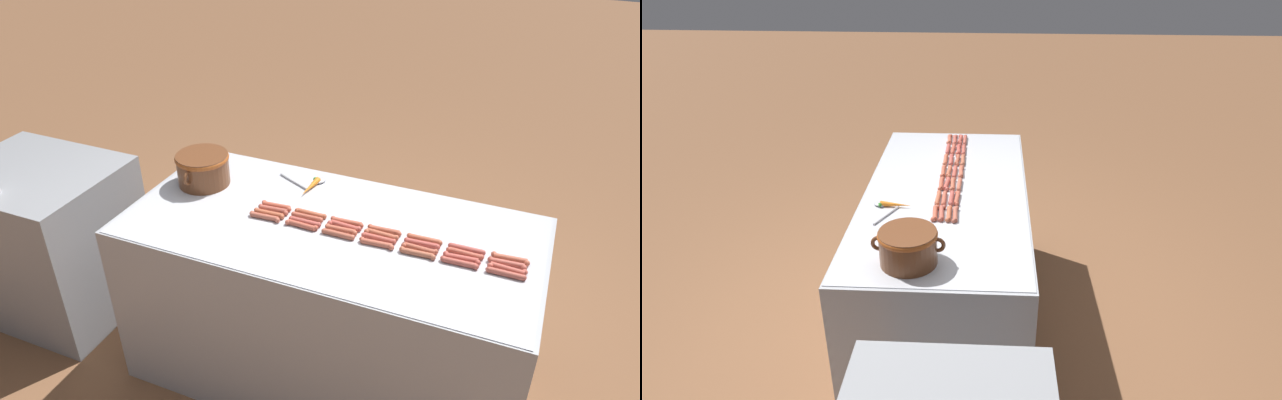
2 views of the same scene
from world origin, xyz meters
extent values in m
plane|color=brown|center=(0.00, 0.00, 0.00)|extent=(20.00, 20.00, 0.00)
cube|color=#ADAFB5|center=(0.00, 0.00, 0.46)|extent=(0.93, 1.91, 0.92)
cube|color=silver|center=(0.00, 0.00, 0.92)|extent=(0.91, 1.87, 0.00)
cylinder|color=#B05143|center=(-0.07, -0.79, 0.93)|extent=(0.03, 0.14, 0.03)
sphere|color=#B05143|center=(-0.07, -0.86, 0.93)|extent=(0.03, 0.03, 0.03)
sphere|color=#B05143|center=(-0.07, -0.72, 0.93)|extent=(0.03, 0.03, 0.03)
cylinder|color=#B35042|center=(-0.07, -0.60, 0.93)|extent=(0.03, 0.14, 0.03)
sphere|color=#B35042|center=(-0.07, -0.67, 0.93)|extent=(0.03, 0.03, 0.03)
sphere|color=#B35042|center=(-0.07, -0.54, 0.93)|extent=(0.03, 0.03, 0.03)
cylinder|color=#B25E42|center=(-0.08, -0.43, 0.93)|extent=(0.03, 0.14, 0.03)
sphere|color=#B25E42|center=(-0.08, -0.49, 0.93)|extent=(0.03, 0.03, 0.03)
sphere|color=#B25E42|center=(-0.07, -0.36, 0.93)|extent=(0.03, 0.03, 0.03)
cylinder|color=#BE5C45|center=(-0.07, -0.25, 0.93)|extent=(0.03, 0.14, 0.03)
sphere|color=#BE5C45|center=(-0.08, -0.31, 0.93)|extent=(0.03, 0.03, 0.03)
sphere|color=#BE5C45|center=(-0.07, -0.18, 0.93)|extent=(0.03, 0.03, 0.03)
cylinder|color=#B45942|center=(-0.07, -0.07, 0.93)|extent=(0.03, 0.14, 0.03)
sphere|color=#B45942|center=(-0.07, -0.13, 0.93)|extent=(0.03, 0.03, 0.03)
sphere|color=#B45942|center=(-0.07, 0.00, 0.93)|extent=(0.03, 0.03, 0.03)
cylinder|color=#BA5540|center=(-0.07, 0.11, 0.93)|extent=(0.03, 0.14, 0.03)
sphere|color=#BA5540|center=(-0.07, 0.04, 0.93)|extent=(0.03, 0.03, 0.03)
sphere|color=#BA5540|center=(-0.08, 0.18, 0.93)|extent=(0.03, 0.03, 0.03)
cylinder|color=#B25945|center=(-0.07, 0.30, 0.93)|extent=(0.03, 0.14, 0.03)
sphere|color=#B25945|center=(-0.08, 0.23, 0.93)|extent=(0.03, 0.03, 0.03)
sphere|color=#B25945|center=(-0.07, 0.37, 0.93)|extent=(0.03, 0.03, 0.03)
cylinder|color=#BC5244|center=(-0.04, -0.79, 0.93)|extent=(0.04, 0.14, 0.03)
sphere|color=#BC5244|center=(-0.03, -0.86, 0.93)|extent=(0.03, 0.03, 0.03)
sphere|color=#BC5244|center=(-0.04, -0.73, 0.93)|extent=(0.03, 0.03, 0.03)
cylinder|color=#BE4F44|center=(-0.04, -0.61, 0.93)|extent=(0.04, 0.14, 0.03)
sphere|color=#BE4F44|center=(-0.04, -0.67, 0.93)|extent=(0.03, 0.03, 0.03)
sphere|color=#BE4F44|center=(-0.03, -0.54, 0.93)|extent=(0.03, 0.03, 0.03)
cylinder|color=#B3553E|center=(-0.04, -0.43, 0.93)|extent=(0.03, 0.14, 0.03)
sphere|color=#B3553E|center=(-0.04, -0.49, 0.93)|extent=(0.03, 0.03, 0.03)
sphere|color=#B3553E|center=(-0.04, -0.36, 0.93)|extent=(0.03, 0.03, 0.03)
cylinder|color=#BB5143|center=(-0.03, -0.24, 0.93)|extent=(0.03, 0.14, 0.03)
sphere|color=#BB5143|center=(-0.03, -0.31, 0.93)|extent=(0.03, 0.03, 0.03)
sphere|color=#BB5143|center=(-0.04, -0.17, 0.93)|extent=(0.03, 0.03, 0.03)
cylinder|color=#BC5B42|center=(-0.04, -0.06, 0.93)|extent=(0.03, 0.14, 0.03)
sphere|color=#BC5B42|center=(-0.04, -0.13, 0.93)|extent=(0.03, 0.03, 0.03)
sphere|color=#BC5B42|center=(-0.03, 0.00, 0.93)|extent=(0.03, 0.03, 0.03)
cylinder|color=#B44F45|center=(-0.04, 0.11, 0.93)|extent=(0.03, 0.14, 0.03)
sphere|color=#B44F45|center=(-0.04, 0.04, 0.93)|extent=(0.03, 0.03, 0.03)
sphere|color=#B44F45|center=(-0.04, 0.18, 0.93)|extent=(0.03, 0.03, 0.03)
cylinder|color=#BD5D3D|center=(-0.04, 0.29, 0.93)|extent=(0.03, 0.14, 0.03)
sphere|color=#BD5D3D|center=(-0.04, 0.23, 0.93)|extent=(0.03, 0.03, 0.03)
sphere|color=#BD5D3D|center=(-0.04, 0.36, 0.93)|extent=(0.03, 0.03, 0.03)
cylinder|color=#B55546|center=(0.00, -0.79, 0.93)|extent=(0.03, 0.14, 0.03)
sphere|color=#B55546|center=(-0.01, -0.85, 0.93)|extent=(0.03, 0.03, 0.03)
sphere|color=#B55546|center=(0.00, -0.72, 0.93)|extent=(0.03, 0.03, 0.03)
cylinder|color=#BA5440|center=(0.00, -0.61, 0.93)|extent=(0.03, 0.14, 0.03)
sphere|color=#BA5440|center=(0.00, -0.68, 0.93)|extent=(0.03, 0.03, 0.03)
sphere|color=#BA5440|center=(0.00, -0.55, 0.93)|extent=(0.03, 0.03, 0.03)
cylinder|color=#BB5046|center=(0.00, -0.43, 0.93)|extent=(0.03, 0.14, 0.03)
sphere|color=#BB5046|center=(0.00, -0.50, 0.93)|extent=(0.03, 0.03, 0.03)
sphere|color=#BB5046|center=(0.00, -0.36, 0.93)|extent=(0.03, 0.03, 0.03)
cylinder|color=#B95C41|center=(0.00, -0.24, 0.93)|extent=(0.03, 0.14, 0.03)
sphere|color=#B95C41|center=(0.00, -0.31, 0.93)|extent=(0.03, 0.03, 0.03)
sphere|color=#B95C41|center=(-0.01, -0.18, 0.93)|extent=(0.03, 0.03, 0.03)
cylinder|color=#B95045|center=(0.00, -0.07, 0.93)|extent=(0.04, 0.14, 0.03)
sphere|color=#B95045|center=(0.00, -0.14, 0.93)|extent=(0.03, 0.03, 0.03)
sphere|color=#B95045|center=(-0.01, 0.00, 0.93)|extent=(0.03, 0.03, 0.03)
cylinder|color=#B55641|center=(0.00, 0.12, 0.93)|extent=(0.03, 0.14, 0.03)
sphere|color=#B55641|center=(0.00, 0.05, 0.93)|extent=(0.03, 0.03, 0.03)
sphere|color=#B55641|center=(0.00, 0.18, 0.93)|extent=(0.03, 0.03, 0.03)
cylinder|color=#B45545|center=(0.00, 0.29, 0.93)|extent=(0.04, 0.14, 0.03)
sphere|color=#B45545|center=(-0.01, 0.22, 0.93)|extent=(0.03, 0.03, 0.03)
sphere|color=#B45545|center=(0.00, 0.36, 0.93)|extent=(0.03, 0.03, 0.03)
cylinder|color=#B85941|center=(0.04, -0.79, 0.93)|extent=(0.04, 0.14, 0.03)
sphere|color=#B85941|center=(0.03, -0.86, 0.93)|extent=(0.03, 0.03, 0.03)
sphere|color=#B85941|center=(0.04, -0.73, 0.93)|extent=(0.03, 0.03, 0.03)
cylinder|color=#B54F45|center=(0.03, -0.61, 0.93)|extent=(0.03, 0.14, 0.03)
sphere|color=#B54F45|center=(0.04, -0.68, 0.93)|extent=(0.03, 0.03, 0.03)
sphere|color=#B54F45|center=(0.03, -0.55, 0.93)|extent=(0.03, 0.03, 0.03)
cylinder|color=#B95A3F|center=(0.04, -0.43, 0.93)|extent=(0.03, 0.14, 0.03)
sphere|color=#B95A3F|center=(0.03, -0.50, 0.93)|extent=(0.03, 0.03, 0.03)
sphere|color=#B95A3F|center=(0.04, -0.36, 0.93)|extent=(0.03, 0.03, 0.03)
cylinder|color=#B4553D|center=(0.04, -0.25, 0.93)|extent=(0.03, 0.14, 0.03)
sphere|color=#B4553D|center=(0.03, -0.31, 0.93)|extent=(0.03, 0.03, 0.03)
sphere|color=#B4553D|center=(0.04, -0.18, 0.93)|extent=(0.03, 0.03, 0.03)
cylinder|color=#B8553E|center=(0.03, -0.07, 0.93)|extent=(0.03, 0.14, 0.03)
sphere|color=#B8553E|center=(0.03, -0.14, 0.93)|extent=(0.03, 0.03, 0.03)
sphere|color=#B8553E|center=(0.04, 0.00, 0.93)|extent=(0.03, 0.03, 0.03)
cylinder|color=#B95B3E|center=(0.03, 0.11, 0.93)|extent=(0.03, 0.14, 0.03)
sphere|color=#B95B3E|center=(0.04, 0.05, 0.93)|extent=(0.03, 0.03, 0.03)
sphere|color=#B95B3E|center=(0.03, 0.18, 0.93)|extent=(0.03, 0.03, 0.03)
cylinder|color=#BC543E|center=(0.03, 0.29, 0.93)|extent=(0.04, 0.14, 0.03)
sphere|color=#BC543E|center=(0.03, 0.22, 0.93)|extent=(0.03, 0.03, 0.03)
sphere|color=#BC543E|center=(0.04, 0.36, 0.93)|extent=(0.03, 0.03, 0.03)
cylinder|color=brown|center=(0.11, 0.74, 1.00)|extent=(0.26, 0.26, 0.16)
torus|color=#9E4A1B|center=(0.11, 0.74, 1.07)|extent=(0.27, 0.27, 0.03)
torus|color=brown|center=(-0.02, 0.74, 1.02)|extent=(0.08, 0.02, 0.08)
torus|color=brown|center=(0.24, 0.74, 1.02)|extent=(0.08, 0.02, 0.08)
cylinder|color=#B7B7BC|center=(0.29, 0.32, 0.93)|extent=(0.11, 0.20, 0.01)
ellipsoid|color=#B7B7BC|center=(0.35, 0.20, 0.93)|extent=(0.08, 0.08, 0.02)
cone|color=orange|center=(0.25, 0.21, 0.94)|extent=(0.17, 0.05, 0.03)
sphere|color=#387F2D|center=(0.34, 0.22, 0.94)|extent=(0.02, 0.02, 0.02)
camera|label=1|loc=(-2.08, -0.82, 2.42)|focal=33.02mm
camera|label=2|loc=(-0.24, 2.80, 2.31)|focal=30.67mm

